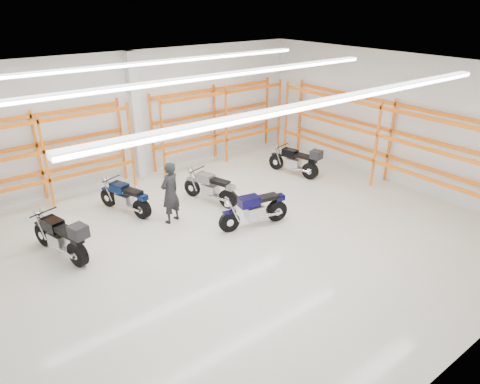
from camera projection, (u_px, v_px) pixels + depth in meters
ground at (234, 239)px, 11.91m from camera, size 14.00×14.00×0.00m
room_shell at (233, 124)px, 10.56m from camera, size 14.02×12.02×4.51m
motorcycle_main at (257, 210)px, 12.43m from camera, size 2.17×0.83×1.08m
motorcycle_back_a at (63, 238)px, 10.84m from camera, size 1.00×2.31×1.20m
motorcycle_back_b at (126, 199)px, 13.15m from camera, size 0.94×2.03×1.03m
motorcycle_back_c at (212, 189)px, 13.81m from camera, size 0.89×2.08×1.05m
motorcycle_back_d at (297, 162)px, 15.92m from camera, size 0.90×2.20×1.14m
standing_man at (170, 193)px, 12.46m from camera, size 0.79×0.64×1.88m
structural_column at (136, 117)px, 15.17m from camera, size 0.32×0.32×4.50m
pallet_racking_back_left at (41, 151)px, 13.24m from camera, size 5.67×0.87×3.00m
pallet_racking_back_right at (220, 117)px, 17.00m from camera, size 5.67×0.87×3.00m
pallet_racking_side at (384, 134)px, 14.73m from camera, size 0.87×9.07×3.00m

